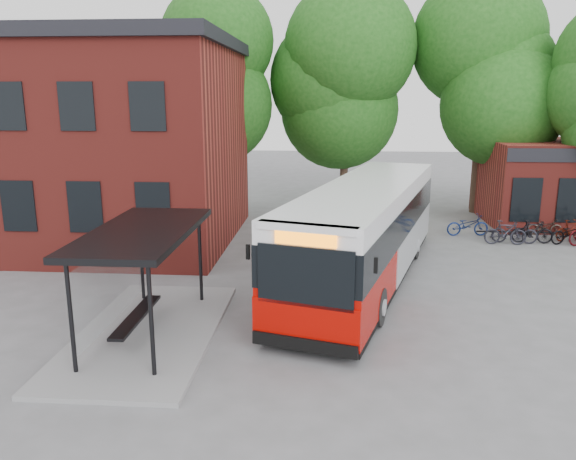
# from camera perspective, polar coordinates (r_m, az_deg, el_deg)

# --- Properties ---
(ground) EXTENTS (100.00, 100.00, 0.00)m
(ground) POSITION_cam_1_polar(r_m,az_deg,el_deg) (15.71, 3.22, -9.56)
(ground) COLOR #606062
(station_building) EXTENTS (18.40, 10.40, 8.50)m
(station_building) POSITION_cam_1_polar(r_m,az_deg,el_deg) (26.99, -25.31, 8.19)
(station_building) COLOR maroon
(station_building) RESTS_ON ground
(bus_shelter) EXTENTS (3.60, 7.00, 2.90)m
(bus_shelter) POSITION_cam_1_polar(r_m,az_deg,el_deg) (15.01, -14.29, -5.17)
(bus_shelter) COLOR black
(bus_shelter) RESTS_ON ground
(bike_rail) EXTENTS (5.20, 0.10, 0.38)m
(bike_rail) POSITION_cam_1_polar(r_m,az_deg,el_deg) (26.76, 23.96, -0.55)
(bike_rail) COLOR black
(bike_rail) RESTS_ON ground
(tree_0) EXTENTS (7.92, 7.92, 11.00)m
(tree_0) POSITION_cam_1_polar(r_m,az_deg,el_deg) (31.09, -7.41, 12.20)
(tree_0) COLOR #1A4F15
(tree_0) RESTS_ON ground
(tree_1) EXTENTS (7.92, 7.92, 10.40)m
(tree_1) POSITION_cam_1_polar(r_m,az_deg,el_deg) (31.48, 5.84, 11.71)
(tree_1) COLOR #1A4F15
(tree_1) RESTS_ON ground
(tree_2) EXTENTS (7.92, 7.92, 11.00)m
(tree_2) POSITION_cam_1_polar(r_m,az_deg,el_deg) (31.45, 19.02, 11.60)
(tree_2) COLOR #1A4F15
(tree_2) RESTS_ON ground
(city_bus) EXTENTS (6.28, 13.28, 3.31)m
(city_bus) POSITION_cam_1_polar(r_m,az_deg,el_deg) (19.03, 7.95, -0.29)
(city_bus) COLOR #AC0701
(city_bus) RESTS_ON ground
(bicycle_0) EXTENTS (1.93, 0.86, 0.98)m
(bicycle_0) POSITION_cam_1_polar(r_m,az_deg,el_deg) (26.43, 17.77, 0.48)
(bicycle_0) COLOR #0F1F51
(bicycle_0) RESTS_ON ground
(bicycle_1) EXTENTS (1.76, 0.57, 1.05)m
(bicycle_1) POSITION_cam_1_polar(r_m,az_deg,el_deg) (25.36, 21.22, -0.25)
(bicycle_1) COLOR #23232C
(bicycle_1) RESTS_ON ground
(bicycle_2) EXTENTS (1.95, 0.87, 0.99)m
(bicycle_2) POSITION_cam_1_polar(r_m,az_deg,el_deg) (25.76, 22.02, -0.18)
(bicycle_2) COLOR black
(bicycle_2) RESTS_ON ground
(bicycle_3) EXTENTS (1.73, 0.67, 1.02)m
(bicycle_3) POSITION_cam_1_polar(r_m,az_deg,el_deg) (26.06, 23.56, -0.14)
(bicycle_3) COLOR black
(bicycle_3) RESTS_ON ground
(bicycle_4) EXTENTS (1.52, 0.55, 0.79)m
(bicycle_4) POSITION_cam_1_polar(r_m,az_deg,el_deg) (27.80, 24.64, 0.32)
(bicycle_4) COLOR #40372F
(bicycle_4) RESTS_ON ground
(bicycle_5) EXTENTS (1.60, 1.04, 0.94)m
(bicycle_5) POSITION_cam_1_polar(r_m,az_deg,el_deg) (27.22, 26.75, -0.01)
(bicycle_5) COLOR #531509
(bicycle_5) RESTS_ON ground
(bicycle_6) EXTENTS (1.92, 1.07, 0.96)m
(bicycle_6) POSITION_cam_1_polar(r_m,az_deg,el_deg) (26.60, 26.78, -0.28)
(bicycle_6) COLOR black
(bicycle_6) RESTS_ON ground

